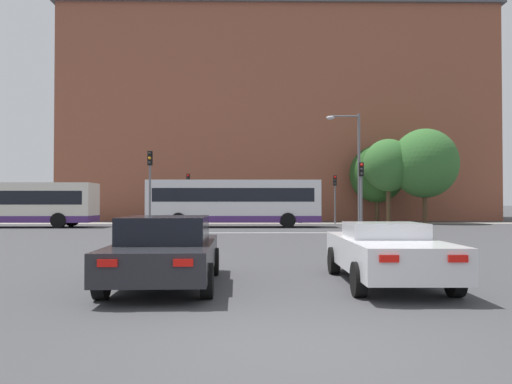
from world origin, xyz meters
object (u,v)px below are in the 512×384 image
at_px(bus_crossing_trailing, 19,204).
at_px(traffic_light_near_right, 361,185).
at_px(street_lamp_junction, 353,159).
at_px(pedestrian_waiting, 300,210).
at_px(traffic_light_near_left, 150,178).
at_px(car_roadster_right, 386,252).
at_px(traffic_light_far_left, 188,190).
at_px(car_saloon_left, 166,250).
at_px(bus_crossing_lead, 234,202).
at_px(traffic_light_far_right, 335,191).

bearing_deg(bus_crossing_trailing, traffic_light_near_right, -103.80).
height_order(street_lamp_junction, pedestrian_waiting, street_lamp_junction).
bearing_deg(traffic_light_near_left, car_roadster_right, -64.12).
height_order(bus_crossing_trailing, street_lamp_junction, street_lamp_junction).
height_order(traffic_light_far_left, street_lamp_junction, street_lamp_junction).
relative_size(car_roadster_right, bus_crossing_trailing, 0.46).
height_order(bus_crossing_trailing, pedestrian_waiting, bus_crossing_trailing).
xyz_separation_m(car_saloon_left, traffic_light_near_right, (8.13, 18.12, 1.95)).
bearing_deg(traffic_light_near_left, bus_crossing_lead, 53.18).
relative_size(car_roadster_right, traffic_light_far_right, 1.25).
bearing_deg(traffic_light_near_right, traffic_light_near_left, -177.57).
height_order(traffic_light_near_left, pedestrian_waiting, traffic_light_near_left).
distance_m(bus_crossing_trailing, traffic_light_far_right, 22.90).
bearing_deg(traffic_light_near_right, street_lamp_junction, 100.12).
bearing_deg(pedestrian_waiting, car_saloon_left, -109.26).
relative_size(bus_crossing_lead, traffic_light_near_left, 2.55).
xyz_separation_m(car_saloon_left, pedestrian_waiting, (5.80, 29.66, 0.32)).
xyz_separation_m(traffic_light_near_right, pedestrian_waiting, (-2.34, 11.54, -1.63)).
xyz_separation_m(traffic_light_near_left, traffic_light_far_left, (0.70, 11.67, -0.38)).
bearing_deg(traffic_light_far_left, traffic_light_far_right, -2.87).
bearing_deg(traffic_light_far_right, car_saloon_left, -106.37).
distance_m(car_roadster_right, street_lamp_junction, 19.75).
bearing_deg(bus_crossing_trailing, bus_crossing_lead, -89.56).
bearing_deg(car_saloon_left, pedestrian_waiting, 77.34).
xyz_separation_m(bus_crossing_lead, pedestrian_waiting, (5.14, 6.03, -0.65)).
bearing_deg(traffic_light_far_right, traffic_light_far_left, 177.13).
xyz_separation_m(car_saloon_left, bus_crossing_lead, (0.66, 23.63, 0.98)).
distance_m(traffic_light_near_right, street_lamp_junction, 2.01).
distance_m(car_saloon_left, traffic_light_near_left, 18.17).
height_order(car_saloon_left, traffic_light_near_right, traffic_light_near_right).
relative_size(bus_crossing_lead, street_lamp_junction, 1.66).
relative_size(car_roadster_right, street_lamp_junction, 0.68).
height_order(car_saloon_left, pedestrian_waiting, pedestrian_waiting).
bearing_deg(street_lamp_junction, car_roadster_right, -99.83).
bearing_deg(traffic_light_far_right, bus_crossing_lead, -146.91).
relative_size(traffic_light_far_right, street_lamp_junction, 0.54).
xyz_separation_m(street_lamp_junction, pedestrian_waiting, (-2.12, 10.33, -3.23)).
relative_size(car_saloon_left, pedestrian_waiting, 2.64).
relative_size(bus_crossing_lead, traffic_light_near_right, 2.92).
relative_size(traffic_light_near_right, traffic_light_far_left, 1.01).
bearing_deg(traffic_light_near_left, traffic_light_far_right, 42.07).
xyz_separation_m(traffic_light_near_left, street_lamp_junction, (11.77, 1.71, 1.24)).
distance_m(car_roadster_right, traffic_light_far_left, 30.17).
bearing_deg(bus_crossing_trailing, traffic_light_near_left, -120.56).
bearing_deg(traffic_light_near_left, street_lamp_junction, 8.29).
height_order(car_saloon_left, traffic_light_near_left, traffic_light_near_left).
xyz_separation_m(bus_crossing_trailing, traffic_light_far_left, (10.70, 5.76, 1.07)).
distance_m(bus_crossing_lead, pedestrian_waiting, 7.95).
xyz_separation_m(traffic_light_far_left, traffic_light_far_right, (11.59, -0.58, -0.10)).
distance_m(bus_crossing_lead, traffic_light_far_right, 9.32).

